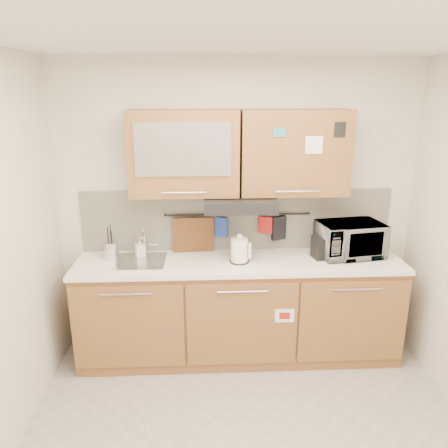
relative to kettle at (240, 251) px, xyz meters
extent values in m
plane|color=white|center=(0.00, -1.15, 1.58)|extent=(3.20, 3.20, 0.00)
plane|color=silver|center=(0.00, 0.35, 0.28)|extent=(3.20, 0.00, 3.20)
cube|color=#9A6136|center=(0.00, 0.05, -0.58)|extent=(2.80, 0.60, 0.88)
cube|color=black|center=(0.00, 0.05, -0.97)|extent=(2.80, 0.54, 0.10)
cube|color=brown|center=(-0.93, -0.26, -0.55)|extent=(0.91, 0.02, 0.74)
cylinder|color=silver|center=(-0.93, -0.29, -0.24)|extent=(0.41, 0.01, 0.01)
cube|color=brown|center=(0.00, -0.26, -0.55)|extent=(0.91, 0.02, 0.74)
cylinder|color=silver|center=(0.00, -0.29, -0.24)|extent=(0.41, 0.01, 0.01)
cube|color=brown|center=(0.94, -0.26, -0.55)|extent=(0.91, 0.02, 0.74)
cylinder|color=silver|center=(0.94, -0.29, -0.24)|extent=(0.41, 0.01, 0.01)
cube|color=white|center=(0.00, 0.04, -0.12)|extent=(2.82, 0.62, 0.04)
cube|color=silver|center=(0.00, 0.34, 0.18)|extent=(2.80, 0.02, 0.56)
cube|color=#9A6136|center=(-0.46, 0.17, 0.81)|extent=(0.90, 0.35, 0.70)
cube|color=silver|center=(-0.46, -0.01, 0.86)|extent=(0.76, 0.02, 0.42)
cube|color=brown|center=(0.46, 0.17, 0.81)|extent=(0.90, 0.35, 0.70)
cube|color=white|center=(0.58, -0.01, 0.89)|extent=(0.14, 0.00, 0.14)
cube|color=black|center=(0.00, 0.10, 0.40)|extent=(0.60, 0.46, 0.10)
cube|color=silver|center=(-0.85, 0.05, -0.11)|extent=(0.42, 0.40, 0.03)
cylinder|color=silver|center=(-0.83, 0.21, 0.02)|extent=(0.03, 0.03, 0.24)
cylinder|color=silver|center=(-0.83, 0.13, 0.12)|extent=(0.02, 0.18, 0.02)
cylinder|color=black|center=(0.00, 0.30, 0.24)|extent=(1.30, 0.02, 0.02)
cylinder|color=silver|center=(-1.10, 0.13, -0.02)|extent=(0.15, 0.15, 0.15)
cylinder|color=black|center=(-1.13, 0.14, 0.04)|extent=(0.01, 0.01, 0.29)
cylinder|color=black|center=(-1.09, 0.11, 0.03)|extent=(0.01, 0.01, 0.26)
cylinder|color=black|center=(-1.10, 0.15, 0.05)|extent=(0.01, 0.01, 0.31)
cylinder|color=black|center=(-1.12, 0.11, 0.01)|extent=(0.01, 0.01, 0.23)
cylinder|color=white|center=(0.00, 0.00, 0.00)|extent=(0.18, 0.18, 0.21)
sphere|color=white|center=(0.00, 0.00, 0.13)|extent=(0.05, 0.05, 0.05)
cube|color=white|center=(0.09, -0.03, 0.01)|extent=(0.03, 0.03, 0.13)
cylinder|color=black|center=(0.00, 0.00, -0.09)|extent=(0.16, 0.16, 0.01)
cube|color=black|center=(0.78, 0.07, -0.01)|extent=(0.27, 0.19, 0.19)
cube|color=black|center=(0.73, 0.07, 0.08)|extent=(0.09, 0.12, 0.01)
cube|color=black|center=(0.82, 0.08, 0.08)|extent=(0.09, 0.12, 0.01)
imported|color=#999999|center=(0.98, 0.11, 0.05)|extent=(0.60, 0.46, 0.30)
imported|color=#999999|center=(-0.87, 0.18, -0.02)|extent=(0.10, 0.10, 0.17)
cube|color=brown|center=(-0.39, 0.28, -0.01)|extent=(0.37, 0.05, 0.46)
cube|color=#22409C|center=(-0.14, 0.28, 0.13)|extent=(0.11, 0.07, 0.18)
cube|color=black|center=(0.38, 0.28, 0.11)|extent=(0.14, 0.09, 0.22)
cube|color=red|center=(0.26, 0.28, 0.14)|extent=(0.12, 0.07, 0.15)
camera|label=1|loc=(-0.30, -3.47, 1.29)|focal=35.00mm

